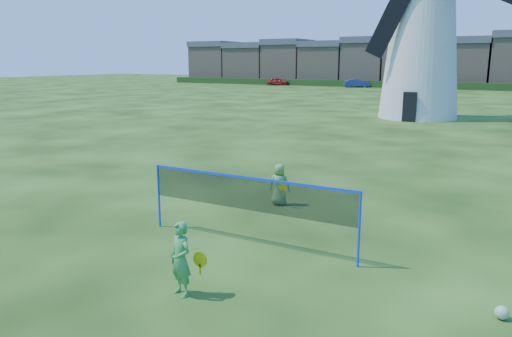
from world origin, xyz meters
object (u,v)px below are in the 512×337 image
(windmill, at_px, (422,36))
(play_ball, at_px, (502,313))
(player_boy, at_px, (279,184))
(player_girl, at_px, (181,259))
(badminton_net, at_px, (248,195))
(car_right, at_px, (357,83))
(car_left, at_px, (278,81))

(windmill, bearing_deg, play_ball, -76.26)
(player_boy, relative_size, play_ball, 5.38)
(player_boy, bearing_deg, player_girl, 87.96)
(player_boy, bearing_deg, windmill, -99.05)
(badminton_net, bearing_deg, player_girl, -85.89)
(badminton_net, relative_size, play_ball, 22.95)
(badminton_net, distance_m, play_ball, 5.28)
(badminton_net, distance_m, car_right, 68.01)
(badminton_net, relative_size, car_left, 1.37)
(badminton_net, xyz_separation_m, car_right, (-18.35, 65.49, -0.49))
(badminton_net, distance_m, car_left, 72.93)
(player_girl, distance_m, car_left, 75.40)
(player_girl, xyz_separation_m, player_boy, (-0.95, 5.74, -0.07))
(car_left, bearing_deg, play_ball, -168.85)
(badminton_net, xyz_separation_m, player_girl, (0.19, -2.64, -0.48))
(car_left, distance_m, car_right, 13.63)
(car_left, bearing_deg, badminton_net, -172.02)
(car_right, bearing_deg, badminton_net, 171.76)
(player_boy, bearing_deg, car_left, -74.88)
(car_right, bearing_deg, player_boy, 171.86)
(car_left, height_order, car_right, car_right)
(player_girl, height_order, play_ball, player_girl)
(player_girl, bearing_deg, car_right, 124.51)
(windmill, height_order, player_boy, windmill)
(windmill, relative_size, badminton_net, 3.32)
(badminton_net, bearing_deg, car_right, 105.65)
(badminton_net, bearing_deg, player_boy, 103.79)
(car_right, bearing_deg, play_ball, 175.58)
(player_girl, height_order, car_right, player_girl)
(player_girl, xyz_separation_m, play_ball, (4.91, 1.79, -0.55))
(windmill, bearing_deg, car_right, 113.44)
(player_boy, xyz_separation_m, car_right, (-17.59, 62.40, 0.06))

